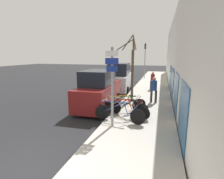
# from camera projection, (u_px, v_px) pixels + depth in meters

# --- Properties ---
(ground_plane) EXTENTS (80.00, 80.00, 0.00)m
(ground_plane) POSITION_uv_depth(u_px,v_px,m) (119.00, 92.00, 15.06)
(ground_plane) COLOR black
(sidewalk_curb) EXTENTS (3.20, 32.00, 0.15)m
(sidewalk_curb) POSITION_uv_depth(u_px,v_px,m) (152.00, 87.00, 16.99)
(sidewalk_curb) COLOR #ADA89E
(sidewalk_curb) RESTS_ON ground
(building_facade) EXTENTS (0.23, 32.00, 6.50)m
(building_facade) POSITION_uv_depth(u_px,v_px,m) (173.00, 54.00, 15.83)
(building_facade) COLOR silver
(building_facade) RESTS_ON ground
(signpost) EXTENTS (0.55, 0.13, 3.32)m
(signpost) POSITION_uv_depth(u_px,v_px,m) (112.00, 84.00, 7.17)
(signpost) COLOR #939399
(signpost) RESTS_ON sidewalk_curb
(bicycle_0) EXTENTS (2.48, 0.53, 0.96)m
(bicycle_0) POSITION_uv_depth(u_px,v_px,m) (118.00, 113.00, 7.94)
(bicycle_0) COLOR black
(bicycle_0) RESTS_ON sidewalk_curb
(bicycle_1) EXTENTS (2.40, 1.03, 0.97)m
(bicycle_1) POSITION_uv_depth(u_px,v_px,m) (122.00, 110.00, 8.34)
(bicycle_1) COLOR black
(bicycle_1) RESTS_ON sidewalk_curb
(bicycle_2) EXTENTS (2.11, 0.80, 0.87)m
(bicycle_2) POSITION_uv_depth(u_px,v_px,m) (129.00, 109.00, 8.63)
(bicycle_2) COLOR black
(bicycle_2) RESTS_ON sidewalk_curb
(bicycle_3) EXTENTS (2.11, 0.74, 0.87)m
(bicycle_3) POSITION_uv_depth(u_px,v_px,m) (128.00, 108.00, 8.81)
(bicycle_3) COLOR black
(bicycle_3) RESTS_ON sidewalk_curb
(bicycle_4) EXTENTS (2.18, 1.31, 0.98)m
(bicycle_4) POSITION_uv_depth(u_px,v_px,m) (123.00, 105.00, 9.10)
(bicycle_4) COLOR black
(bicycle_4) RESTS_ON sidewalk_curb
(bicycle_5) EXTENTS (1.82, 1.18, 0.84)m
(bicycle_5) POSITION_uv_depth(u_px,v_px,m) (128.00, 104.00, 9.48)
(bicycle_5) COLOR black
(bicycle_5) RESTS_ON sidewalk_curb
(parked_car_0) EXTENTS (2.05, 4.42, 2.28)m
(parked_car_0) POSITION_uv_depth(u_px,v_px,m) (99.00, 91.00, 10.45)
(parked_car_0) COLOR maroon
(parked_car_0) RESTS_ON ground
(parked_car_1) EXTENTS (2.19, 4.85, 2.44)m
(parked_car_1) POSITION_uv_depth(u_px,v_px,m) (120.00, 78.00, 15.64)
(parked_car_1) COLOR #B2B7BC
(parked_car_1) RESTS_ON ground
(pedestrian_near) EXTENTS (0.43, 0.36, 1.64)m
(pedestrian_near) POSITION_uv_depth(u_px,v_px,m) (154.00, 88.00, 11.06)
(pedestrian_near) COLOR #333338
(pedestrian_near) RESTS_ON sidewalk_curb
(pedestrian_far) EXTENTS (0.41, 0.35, 1.57)m
(pedestrian_far) POSITION_uv_depth(u_px,v_px,m) (153.00, 79.00, 15.34)
(pedestrian_far) COLOR #1E2338
(pedestrian_far) RESTS_ON sidewalk_curb
(street_tree) EXTENTS (1.41, 1.37, 4.26)m
(street_tree) POSITION_uv_depth(u_px,v_px,m) (132.00, 69.00, 11.19)
(street_tree) COLOR brown
(street_tree) RESTS_ON sidewalk_curb
(traffic_light) EXTENTS (0.20, 0.30, 4.50)m
(traffic_light) POSITION_uv_depth(u_px,v_px,m) (145.00, 56.00, 22.15)
(traffic_light) COLOR #939399
(traffic_light) RESTS_ON sidewalk_curb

